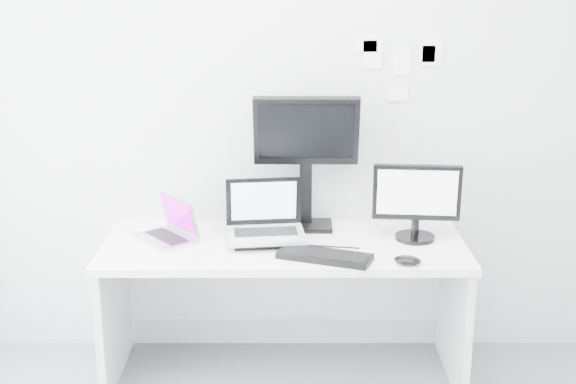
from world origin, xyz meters
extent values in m
plane|color=silver|center=(0.00, 1.60, 1.35)|extent=(3.60, 0.00, 3.60)
cube|color=white|center=(0.00, 1.25, 0.36)|extent=(1.80, 0.70, 0.73)
cube|color=silver|center=(-0.60, 1.28, 0.85)|extent=(0.38, 0.39, 0.23)
cube|color=black|center=(-0.24, 1.44, 0.83)|extent=(0.11, 0.11, 0.19)
cube|color=silver|center=(-0.09, 1.25, 0.89)|extent=(0.41, 0.34, 0.32)
cube|color=black|center=(0.11, 1.48, 1.09)|extent=(0.53, 0.20, 0.72)
cube|color=black|center=(0.66, 1.31, 0.93)|extent=(0.45, 0.24, 0.40)
cube|color=black|center=(0.19, 1.03, 0.74)|extent=(0.47, 0.30, 0.03)
ellipsoid|color=black|center=(0.57, 0.96, 0.75)|extent=(0.15, 0.12, 0.04)
cube|color=white|center=(0.45, 1.59, 1.62)|extent=(0.10, 0.00, 0.14)
cube|color=white|center=(0.60, 1.59, 1.58)|extent=(0.09, 0.00, 0.13)
cube|color=white|center=(0.75, 1.59, 1.63)|extent=(0.10, 0.00, 0.14)
cube|color=white|center=(0.58, 1.59, 1.42)|extent=(0.11, 0.00, 0.08)
cube|color=white|center=(0.73, 1.59, 1.62)|extent=(0.08, 0.00, 0.08)
cube|color=white|center=(0.41, 1.59, 1.67)|extent=(0.11, 0.00, 0.08)
camera|label=1|loc=(0.02, -2.38, 2.06)|focal=48.55mm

